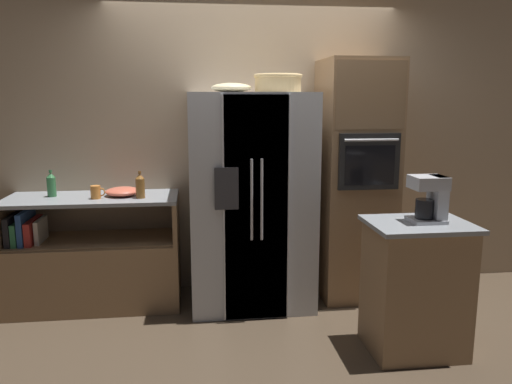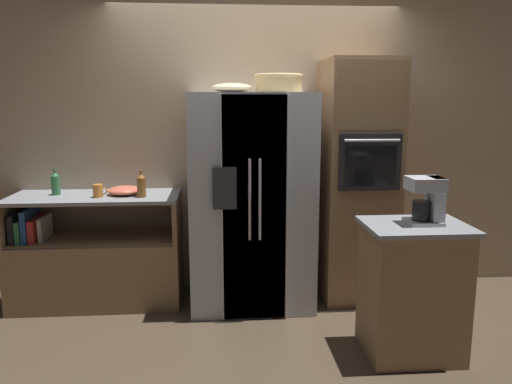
# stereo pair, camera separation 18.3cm
# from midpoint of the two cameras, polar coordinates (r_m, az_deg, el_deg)

# --- Properties ---
(ground_plane) EXTENTS (20.00, 20.00, 0.00)m
(ground_plane) POSITION_cam_midpoint_polar(r_m,az_deg,el_deg) (4.39, 1.60, -12.33)
(ground_plane) COLOR #4C3D2D
(wall_back) EXTENTS (12.00, 0.06, 2.80)m
(wall_back) POSITION_cam_midpoint_polar(r_m,az_deg,el_deg) (4.49, 1.11, 6.63)
(wall_back) COLOR tan
(wall_back) RESTS_ON ground_plane
(counter_left) EXTENTS (1.38, 0.60, 0.93)m
(counter_left) POSITION_cam_midpoint_polar(r_m,az_deg,el_deg) (4.45, -16.62, -7.82)
(counter_left) COLOR #93704C
(counter_left) RESTS_ON ground_plane
(refrigerator) EXTENTS (1.00, 0.81, 1.76)m
(refrigerator) POSITION_cam_midpoint_polar(r_m,az_deg,el_deg) (4.13, 0.70, -0.99)
(refrigerator) COLOR silver
(refrigerator) RESTS_ON ground_plane
(wall_oven) EXTENTS (0.60, 0.69, 2.03)m
(wall_oven) POSITION_cam_midpoint_polar(r_m,az_deg,el_deg) (4.36, 12.70, 1.25)
(wall_oven) COLOR #93704C
(wall_oven) RESTS_ON ground_plane
(island_counter) EXTENTS (0.67, 0.53, 0.91)m
(island_counter) POSITION_cam_midpoint_polar(r_m,az_deg,el_deg) (3.58, 18.86, -10.52)
(island_counter) COLOR #93704C
(island_counter) RESTS_ON ground_plane
(wicker_basket) EXTENTS (0.39, 0.39, 0.14)m
(wicker_basket) POSITION_cam_midpoint_polar(r_m,az_deg,el_deg) (4.06, 3.93, 12.38)
(wicker_basket) COLOR tan
(wicker_basket) RESTS_ON refrigerator
(fruit_bowl) EXTENTS (0.32, 0.32, 0.07)m
(fruit_bowl) POSITION_cam_midpoint_polar(r_m,az_deg,el_deg) (4.05, -1.46, 11.83)
(fruit_bowl) COLOR beige
(fruit_bowl) RESTS_ON refrigerator
(bottle_tall) EXTENTS (0.07, 0.07, 0.22)m
(bottle_tall) POSITION_cam_midpoint_polar(r_m,az_deg,el_deg) (4.12, -11.74, 0.80)
(bottle_tall) COLOR brown
(bottle_tall) RESTS_ON counter_left
(bottle_short) EXTENTS (0.07, 0.07, 0.22)m
(bottle_short) POSITION_cam_midpoint_polar(r_m,az_deg,el_deg) (4.41, -20.85, 0.97)
(bottle_short) COLOR #33723F
(bottle_short) RESTS_ON counter_left
(mug) EXTENTS (0.11, 0.08, 0.11)m
(mug) POSITION_cam_midpoint_polar(r_m,az_deg,el_deg) (4.20, -16.41, 0.12)
(mug) COLOR orange
(mug) RESTS_ON counter_left
(mixing_bowl) EXTENTS (0.28, 0.28, 0.07)m
(mixing_bowl) POSITION_cam_midpoint_polar(r_m,az_deg,el_deg) (4.27, -13.59, 0.18)
(mixing_bowl) COLOR #DB664C
(mixing_bowl) RESTS_ON counter_left
(coffee_maker) EXTENTS (0.22, 0.20, 0.31)m
(coffee_maker) POSITION_cam_midpoint_polar(r_m,az_deg,el_deg) (3.44, 20.53, -0.71)
(coffee_maker) COLOR #B2B2B7
(coffee_maker) RESTS_ON island_counter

